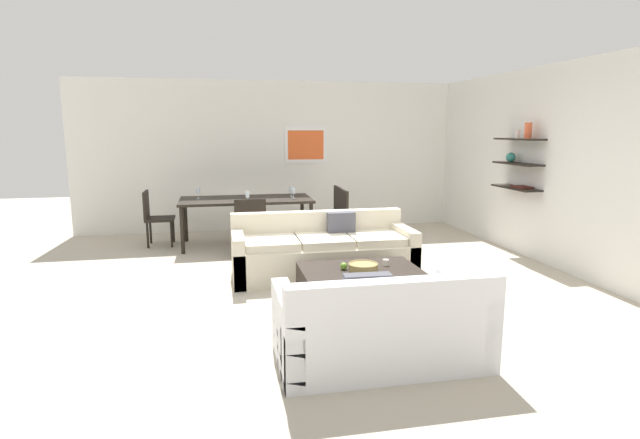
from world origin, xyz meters
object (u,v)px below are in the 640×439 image
Objects in this scene: dining_chair_foot at (250,224)px; dining_chair_left_far at (154,214)px; apple_on_coffee_table at (344,266)px; coffee_table at (361,287)px; wine_glass_right_near at (293,192)px; dining_chair_right_near at (337,213)px; loveseat_white at (380,326)px; wine_glass_left_far at (198,191)px; dining_table at (246,202)px; wine_glass_right_far at (291,189)px; wine_glass_foot at (247,195)px; dining_chair_right_far at (331,209)px; sofa_beige at (323,253)px; decorative_bowl at (363,267)px; candle_jar at (386,262)px.

dining_chair_foot and dining_chair_left_far have the same top height.
dining_chair_left_far reaches higher than apple_on_coffee_table.
coffee_table is at bearing -64.92° from dining_chair_foot.
apple_on_coffee_table is 0.50× the size of wine_glass_right_near.
loveseat_white is at bearing -98.67° from dining_chair_right_near.
wine_glass_left_far reaches higher than dining_chair_right_near.
wine_glass_left_far is (-0.75, 0.12, 0.18)m from dining_table.
dining_chair_right_near is 0.86m from wine_glass_right_far.
dining_chair_right_near is 5.10× the size of wine_glass_foot.
coffee_table is 3.73m from wine_glass_left_far.
dining_chair_foot is 1.83m from dining_chair_right_far.
wine_glass_right_far is at bearing 92.85° from sofa_beige.
wine_glass_right_far is 0.93m from wine_glass_foot.
wine_glass_left_far is (-2.19, -0.10, 0.37)m from dining_chair_right_far.
wine_glass_right_near is (2.19, -0.34, 0.35)m from dining_chair_left_far.
coffee_table is 3.06m from wine_glass_right_near.
dining_chair_foot is at bearing 115.08° from coffee_table.
decorative_bowl is 3.04m from wine_glass_right_near.
wine_glass_right_near reaches higher than decorative_bowl.
coffee_table is at bearing -53.30° from dining_chair_left_far.
sofa_beige is 1.17m from coffee_table.
sofa_beige is 1.09× the size of dining_table.
wine_glass_foot reaches higher than coffee_table.
dining_table is 13.66× the size of wine_glass_right_near.
dining_table is 2.35× the size of dining_chair_left_far.
dining_chair_foot is 5.29× the size of wine_glass_right_far.
decorative_bowl is at bearing -97.96° from dining_chair_right_near.
dining_chair_left_far is 1.62m from wine_glass_foot.
dining_chair_right_far is at bearing 24.36° from wine_glass_foot.
sofa_beige is 3.16m from dining_chair_left_far.
candle_jar is 2.46m from dining_chair_foot.
apple_on_coffee_table is 0.46× the size of wine_glass_right_far.
decorative_bowl is (0.01, -0.02, 0.23)m from coffee_table.
candle_jar is 3.18m from wine_glass_right_far.
dining_chair_foot is 1.31m from wine_glass_right_far.
dining_chair_right_far is at bearing 74.62° from sofa_beige.
dining_chair_right_near reaches higher than apple_on_coffee_table.
wine_glass_right_far is at bearing 95.18° from decorative_bowl.
wine_glass_foot is at bearing -90.00° from dining_table.
wine_glass_right_near is at bearing 90.79° from loveseat_white.
dining_chair_foot and dining_chair_right_far have the same top height.
candle_jar reaches higher than coffee_table.
dining_chair_foot is at bearing -90.00° from wine_glass_foot.
dining_chair_right_far is (0.40, 3.33, 0.08)m from decorative_bowl.
dining_chair_right_near is at bearing -26.21° from wine_glass_right_far.
wine_glass_right_far is 1.49m from wine_glass_left_far.
wine_glass_right_far reaches higher than dining_chair_right_far.
wine_glass_foot reaches higher than decorative_bowl.
dining_chair_right_near reaches higher than coffee_table.
wine_glass_right_far is at bearing -2.61° from dining_chair_left_far.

